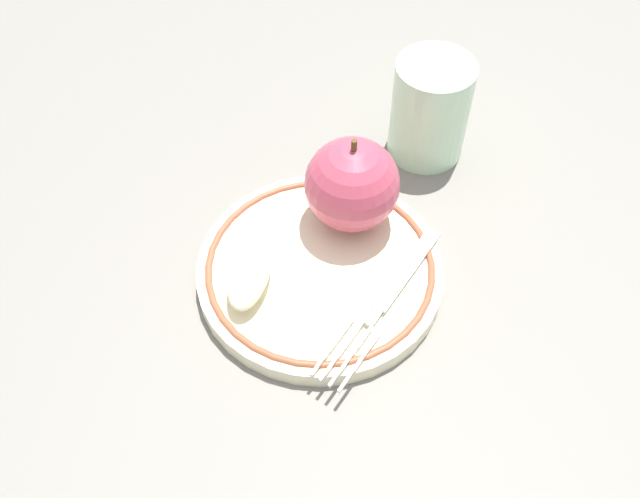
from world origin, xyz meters
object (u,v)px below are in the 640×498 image
apple_slice_front (250,272)px  drinking_glass (430,110)px  fork (387,297)px  apple_red_whole (352,185)px  plate (320,270)px

apple_slice_front → drinking_glass: 0.23m
fork → drinking_glass: (0.09, 0.17, 0.03)m
apple_red_whole → apple_slice_front: 0.11m
plate → drinking_glass: (0.13, 0.13, 0.04)m
plate → apple_red_whole: apple_red_whole is taller
plate → apple_slice_front: apple_slice_front is taller
apple_slice_front → drinking_glass: size_ratio=0.74×
apple_red_whole → fork: size_ratio=0.66×
apple_red_whole → apple_slice_front: (-0.09, -0.05, -0.03)m
fork → drinking_glass: drinking_glass is taller
apple_slice_front → fork: bearing=91.1°
apple_slice_front → drinking_glass: bearing=147.3°
apple_red_whole → fork: apple_red_whole is taller
apple_red_whole → apple_slice_front: size_ratio=1.22×
plate → apple_red_whole: bearing=51.3°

